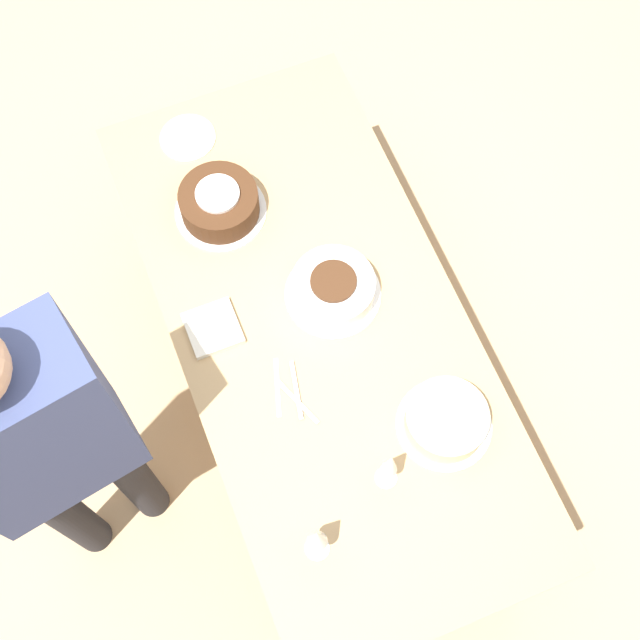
{
  "coord_description": "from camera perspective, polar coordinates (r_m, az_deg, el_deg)",
  "views": [
    {
      "loc": [
        0.9,
        -0.36,
        3.06
      ],
      "look_at": [
        0.0,
        0.0,
        0.78
      ],
      "focal_mm": 50.0,
      "sensor_mm": 36.0,
      "label": 1
    }
  ],
  "objects": [
    {
      "name": "cake_center_white",
      "position": [
        2.53,
        0.85,
        2.05
      ],
      "size": [
        0.28,
        0.28,
        0.09
      ],
      "color": "white",
      "rests_on": "dining_table"
    },
    {
      "name": "person_cutting",
      "position": [
        2.28,
        -17.15,
        -7.66
      ],
      "size": [
        0.29,
        0.43,
        1.59
      ],
      "rotation": [
        0.0,
        0.0,
        1.75
      ],
      "color": "#232328",
      "rests_on": "ground_plane"
    },
    {
      "name": "dining_table",
      "position": [
        2.62,
        0.0,
        -1.31
      ],
      "size": [
        1.76,
        0.81,
        0.73
      ],
      "color": "tan",
      "rests_on": "ground_plane"
    },
    {
      "name": "napkin_stack",
      "position": [
        2.53,
        -6.87,
        -0.52
      ],
      "size": [
        0.14,
        0.14,
        0.02
      ],
      "color": "silver",
      "rests_on": "dining_table"
    },
    {
      "name": "fork_pile",
      "position": [
        2.45,
        -1.92,
        -4.67
      ],
      "size": [
        0.22,
        0.1,
        0.01
      ],
      "color": "silver",
      "rests_on": "dining_table"
    },
    {
      "name": "wine_glass_far",
      "position": [
        2.2,
        -0.19,
        -13.8
      ],
      "size": [
        0.06,
        0.06,
        0.23
      ],
      "color": "silver",
      "rests_on": "dining_table"
    },
    {
      "name": "wine_glass_near",
      "position": [
        2.26,
        4.56,
        -9.19
      ],
      "size": [
        0.06,
        0.06,
        0.22
      ],
      "color": "silver",
      "rests_on": "dining_table"
    },
    {
      "name": "cake_back_decorated",
      "position": [
        2.41,
        8.06,
        -6.39
      ],
      "size": [
        0.26,
        0.26,
        0.09
      ],
      "color": "white",
      "rests_on": "dining_table"
    },
    {
      "name": "cake_front_chocolate",
      "position": [
        2.66,
        -6.47,
        7.44
      ],
      "size": [
        0.27,
        0.27,
        0.11
      ],
      "color": "white",
      "rests_on": "dining_table"
    },
    {
      "name": "dessert_plate_left",
      "position": [
        2.86,
        -8.46,
        11.46
      ],
      "size": [
        0.17,
        0.17,
        0.01
      ],
      "color": "white",
      "rests_on": "dining_table"
    },
    {
      "name": "ground_plane",
      "position": [
        3.21,
        0.0,
        -5.43
      ],
      "size": [
        12.0,
        12.0,
        0.0
      ],
      "primitive_type": "plane",
      "color": "tan"
    }
  ]
}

